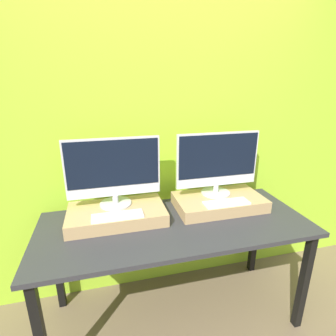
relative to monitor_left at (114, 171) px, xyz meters
The scene contains 8 objects.
wall_back 0.48m from the monitor_left, 32.75° to the left, with size 8.00×0.04×2.60m.
workbench 0.59m from the monitor_left, 27.63° to the right, with size 1.78×0.73×0.79m.
wooden_riser_left 0.29m from the monitor_left, 90.00° to the right, with size 0.64×0.36×0.09m.
monitor_left is the anchor object (origin of this frame).
keyboard_left 0.30m from the monitor_left, 90.00° to the right, with size 0.32×0.11×0.01m.
wooden_riser_right 0.80m from the monitor_left, ahead, with size 0.64×0.36×0.09m.
monitor_right 0.75m from the monitor_left, ahead, with size 0.62×0.22×0.47m.
keyboard_right 0.80m from the monitor_left, 13.63° to the right, with size 0.32×0.11×0.01m.
Camera 1 is at (-0.43, -1.11, 1.68)m, focal length 28.00 mm.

